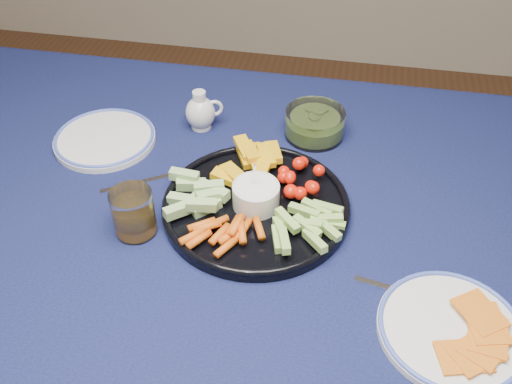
% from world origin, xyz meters
% --- Properties ---
extents(dining_table, '(1.67, 1.07, 0.75)m').
position_xyz_m(dining_table, '(0.00, 0.00, 0.66)').
color(dining_table, '#492818').
rests_on(dining_table, ground).
extents(crudite_platter, '(0.36, 0.36, 0.11)m').
position_xyz_m(crudite_platter, '(0.03, 0.02, 0.77)').
color(crudite_platter, black).
rests_on(crudite_platter, dining_table).
extents(creamer_pitcher, '(0.08, 0.07, 0.09)m').
position_xyz_m(creamer_pitcher, '(-0.14, 0.27, 0.79)').
color(creamer_pitcher, silver).
rests_on(creamer_pitcher, dining_table).
extents(pickle_bowl, '(0.13, 0.13, 0.06)m').
position_xyz_m(pickle_bowl, '(0.11, 0.28, 0.77)').
color(pickle_bowl, white).
rests_on(pickle_bowl, dining_table).
extents(cheese_plate, '(0.23, 0.23, 0.03)m').
position_xyz_m(cheese_plate, '(0.38, -0.19, 0.76)').
color(cheese_plate, white).
rests_on(cheese_plate, dining_table).
extents(juice_tumbler, '(0.08, 0.08, 0.09)m').
position_xyz_m(juice_tumbler, '(-0.17, -0.07, 0.79)').
color(juice_tumbler, white).
rests_on(juice_tumbler, dining_table).
extents(fork_left, '(0.17, 0.11, 0.00)m').
position_xyz_m(fork_left, '(-0.18, 0.07, 0.75)').
color(fork_left, white).
rests_on(fork_left, dining_table).
extents(fork_right, '(0.19, 0.05, 0.00)m').
position_xyz_m(fork_right, '(0.34, -0.14, 0.75)').
color(fork_right, white).
rests_on(fork_right, dining_table).
extents(side_plate_extra, '(0.22, 0.22, 0.02)m').
position_xyz_m(side_plate_extra, '(-0.33, 0.17, 0.76)').
color(side_plate_extra, white).
rests_on(side_plate_extra, dining_table).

